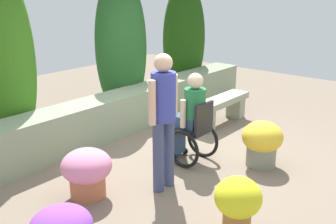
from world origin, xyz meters
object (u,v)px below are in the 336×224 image
at_px(person_in_wheelchair, 191,121).
at_px(flower_pot_small_foreground, 87,171).
at_px(stone_bench, 221,107).
at_px(person_standing_companion, 164,113).
at_px(flower_pot_red_accent, 262,142).
at_px(flower_pot_terracotta_by_wall, 238,202).

height_order(person_in_wheelchair, flower_pot_small_foreground, person_in_wheelchair).
height_order(stone_bench, person_in_wheelchair, person_in_wheelchair).
bearing_deg(person_standing_companion, person_in_wheelchair, 15.65).
relative_size(person_in_wheelchair, flower_pot_red_accent, 2.02).
distance_m(stone_bench, flower_pot_red_accent, 1.80).
bearing_deg(flower_pot_terracotta_by_wall, person_in_wheelchair, 52.14).
distance_m(person_standing_companion, flower_pot_small_foreground, 1.16).
bearing_deg(person_standing_companion, flower_pot_small_foreground, 144.70).
height_order(person_standing_companion, flower_pot_terracotta_by_wall, person_standing_companion).
xyz_separation_m(person_standing_companion, flower_pot_small_foreground, (-0.76, 0.57, -0.66)).
bearing_deg(flower_pot_small_foreground, stone_bench, 3.19).
xyz_separation_m(stone_bench, person_standing_companion, (-2.52, -0.76, 0.67)).
bearing_deg(flower_pot_terracotta_by_wall, stone_bench, 35.38).
distance_m(stone_bench, person_standing_companion, 2.71).
bearing_deg(flower_pot_terracotta_by_wall, person_standing_companion, 78.23).
relative_size(person_standing_companion, flower_pot_small_foreground, 2.81).
bearing_deg(flower_pot_red_accent, flower_pot_small_foreground, 150.39).
distance_m(stone_bench, flower_pot_terracotta_by_wall, 3.40).
bearing_deg(stone_bench, flower_pot_terracotta_by_wall, -147.31).
relative_size(flower_pot_red_accent, flower_pot_small_foreground, 1.07).
bearing_deg(flower_pot_terracotta_by_wall, flower_pot_small_foreground, 105.79).
bearing_deg(stone_bench, flower_pot_small_foreground, -179.49).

